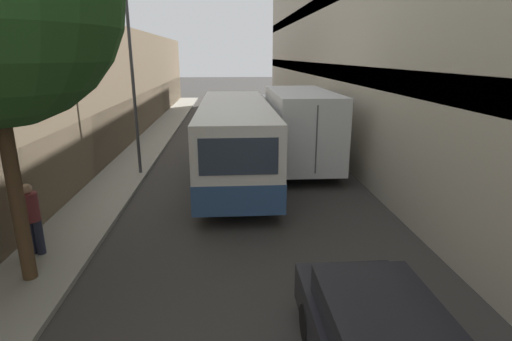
{
  "coord_description": "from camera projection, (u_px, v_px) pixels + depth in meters",
  "views": [
    {
      "loc": [
        -0.52,
        0.88,
        4.54
      ],
      "look_at": [
        0.19,
        11.02,
        1.6
      ],
      "focal_mm": 28.0,
      "sensor_mm": 36.0,
      "label": 1
    }
  ],
  "objects": [
    {
      "name": "street_lamp",
      "position": [
        129.0,
        40.0,
        14.26
      ],
      "size": [
        0.36,
        0.8,
        7.2
      ],
      "color": "#38383D",
      "rests_on": "sidewalk_left"
    },
    {
      "name": "ground_plane",
      "position": [
        243.0,
        182.0,
        14.83
      ],
      "size": [
        150.0,
        150.0,
        0.0
      ],
      "primitive_type": "plane",
      "color": "#33302D"
    },
    {
      "name": "bus",
      "position": [
        235.0,
        138.0,
        15.09
      ],
      "size": [
        2.53,
        10.05,
        2.85
      ],
      "color": "silver",
      "rests_on": "ground_plane"
    },
    {
      "name": "pedestrian",
      "position": [
        31.0,
        217.0,
        8.98
      ],
      "size": [
        0.4,
        0.38,
        1.7
      ],
      "color": "#23283D",
      "rests_on": "sidewalk_left"
    },
    {
      "name": "box_truck",
      "position": [
        297.0,
        123.0,
        17.29
      ],
      "size": [
        2.36,
        8.41,
        3.17
      ],
      "color": "silver",
      "rests_on": "ground_plane"
    },
    {
      "name": "building_left_shopfront",
      "position": [
        48.0,
        111.0,
        13.63
      ],
      "size": [
        2.4,
        60.0,
        5.96
      ],
      "color": "#847056",
      "rests_on": "ground_plane"
    },
    {
      "name": "sidewalk_left",
      "position": [
        115.0,
        183.0,
        14.5
      ],
      "size": [
        1.84,
        60.0,
        0.13
      ],
      "color": "gray",
      "rests_on": "ground_plane"
    }
  ]
}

